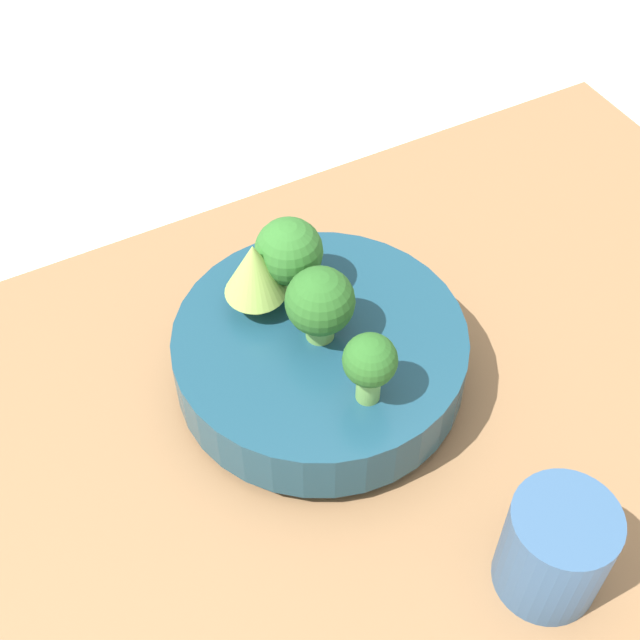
% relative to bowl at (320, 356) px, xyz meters
% --- Properties ---
extents(ground_plane, '(6.00, 6.00, 0.00)m').
position_rel_bowl_xyz_m(ground_plane, '(-0.04, 0.04, -0.09)').
color(ground_plane, silver).
extents(table, '(0.97, 0.61, 0.05)m').
position_rel_bowl_xyz_m(table, '(-0.04, 0.04, -0.06)').
color(table, olive).
rests_on(table, ground_plane).
extents(bowl, '(0.26, 0.26, 0.07)m').
position_rel_bowl_xyz_m(bowl, '(0.00, 0.00, 0.00)').
color(bowl, navy).
rests_on(bowl, table).
extents(romanesco_piece_near, '(0.05, 0.05, 0.08)m').
position_rel_bowl_xyz_m(romanesco_piece_near, '(0.03, -0.06, 0.07)').
color(romanesco_piece_near, '#7AB256').
rests_on(romanesco_piece_near, bowl).
extents(broccoli_floret_back, '(0.04, 0.04, 0.07)m').
position_rel_bowl_xyz_m(broccoli_floret_back, '(-0.00, 0.08, 0.07)').
color(broccoli_floret_back, '#6BA34C').
rests_on(broccoli_floret_back, bowl).
extents(broccoli_floret_front, '(0.06, 0.06, 0.08)m').
position_rel_bowl_xyz_m(broccoli_floret_front, '(-0.00, -0.06, 0.08)').
color(broccoli_floret_front, '#6BA34C').
rests_on(broccoli_floret_front, bowl).
extents(broccoli_floret_center, '(0.06, 0.06, 0.07)m').
position_rel_bowl_xyz_m(broccoli_floret_center, '(0.00, 0.00, 0.07)').
color(broccoli_floret_center, '#6BA34C').
rests_on(broccoli_floret_center, bowl).
extents(cup, '(0.08, 0.08, 0.09)m').
position_rel_bowl_xyz_m(cup, '(-0.07, 0.25, 0.01)').
color(cup, '#33567F').
rests_on(cup, table).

